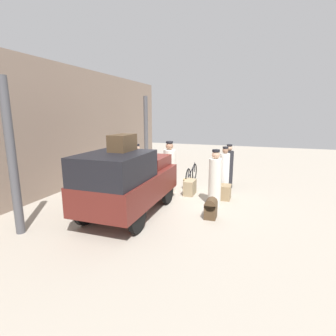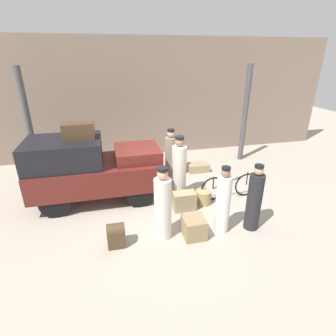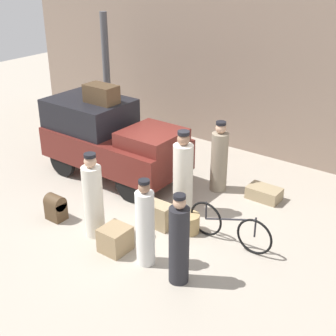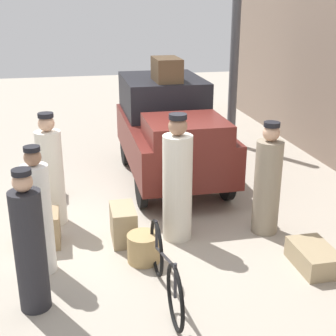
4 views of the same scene
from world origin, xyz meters
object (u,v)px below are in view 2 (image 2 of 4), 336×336
(porter_lifting_near_truck, at_px, (179,170))
(trunk_on_truck_roof, at_px, (78,131))
(suitcase_tan_flat, at_px, (116,235))
(porter_carrying_trunk, at_px, (254,200))
(trunk_large_brown, at_px, (198,167))
(suitcase_small_leather, at_px, (184,201))
(truck, at_px, (91,167))
(conductor_in_dark_uniform, at_px, (163,207))
(porter_standing_middle, at_px, (223,203))
(bicycle, at_px, (230,186))
(porter_with_bicycle, at_px, (171,156))
(suitcase_black_upright, at_px, (194,227))
(wicker_basket, at_px, (203,197))

(porter_lifting_near_truck, relative_size, trunk_on_truck_roof, 2.33)
(suitcase_tan_flat, bearing_deg, porter_carrying_trunk, -1.72)
(porter_carrying_trunk, height_order, trunk_large_brown, porter_carrying_trunk)
(suitcase_small_leather, bearing_deg, trunk_large_brown, 62.28)
(truck, relative_size, porter_carrying_trunk, 2.14)
(truck, bearing_deg, suitcase_tan_flat, -77.43)
(trunk_on_truck_roof, bearing_deg, conductor_in_dark_uniform, -50.61)
(suitcase_tan_flat, bearing_deg, truck, 102.57)
(porter_standing_middle, bearing_deg, trunk_large_brown, 79.35)
(bicycle, xyz_separation_m, porter_carrying_trunk, (-0.13, -1.46, 0.39))
(suitcase_tan_flat, bearing_deg, trunk_large_brown, 47.61)
(porter_lifting_near_truck, height_order, porter_with_bicycle, porter_lifting_near_truck)
(conductor_in_dark_uniform, xyz_separation_m, suitcase_small_leather, (0.80, 0.98, -0.54))
(porter_with_bicycle, height_order, suitcase_small_leather, porter_with_bicycle)
(truck, height_order, porter_lifting_near_truck, porter_lifting_near_truck)
(suitcase_small_leather, height_order, trunk_on_truck_roof, trunk_on_truck_roof)
(trunk_large_brown, bearing_deg, bicycle, -82.91)
(trunk_on_truck_roof, bearing_deg, suitcase_tan_flat, -72.43)
(porter_standing_middle, xyz_separation_m, suitcase_black_upright, (-0.69, -0.05, -0.52))
(porter_lifting_near_truck, distance_m, trunk_large_brown, 2.04)
(bicycle, distance_m, trunk_on_truck_roof, 4.44)
(trunk_on_truck_roof, bearing_deg, porter_carrying_trunk, -30.72)
(truck, xyz_separation_m, suitcase_black_upright, (2.24, -2.31, -0.76))
(conductor_in_dark_uniform, bearing_deg, wicker_basket, 39.53)
(porter_lifting_near_truck, xyz_separation_m, porter_carrying_trunk, (1.27, -1.92, -0.08))
(porter_lifting_near_truck, distance_m, conductor_in_dark_uniform, 1.95)
(porter_with_bicycle, distance_m, trunk_on_truck_roof, 3.13)
(trunk_large_brown, bearing_deg, suitcase_tan_flat, -132.39)
(suitcase_black_upright, bearing_deg, porter_lifting_near_truck, 84.73)
(porter_lifting_near_truck, height_order, suitcase_black_upright, porter_lifting_near_truck)
(truck, height_order, porter_with_bicycle, truck)
(wicker_basket, height_order, trunk_large_brown, wicker_basket)
(porter_carrying_trunk, distance_m, trunk_large_brown, 3.52)
(porter_with_bicycle, bearing_deg, bicycle, -53.46)
(suitcase_black_upright, bearing_deg, bicycle, 42.58)
(truck, distance_m, trunk_large_brown, 3.84)
(porter_carrying_trunk, bearing_deg, bicycle, 84.96)
(truck, xyz_separation_m, wicker_basket, (2.97, -0.97, -0.81))
(conductor_in_dark_uniform, bearing_deg, bicycle, 29.58)
(suitcase_black_upright, relative_size, suitcase_tan_flat, 0.93)
(suitcase_tan_flat, distance_m, trunk_large_brown, 4.56)
(porter_lifting_near_truck, relative_size, trunk_large_brown, 2.48)
(wicker_basket, distance_m, suitcase_small_leather, 0.65)
(trunk_on_truck_roof, bearing_deg, trunk_large_brown, 16.90)
(truck, distance_m, suitcase_black_upright, 3.30)
(conductor_in_dark_uniform, distance_m, trunk_on_truck_roof, 3.04)
(suitcase_black_upright, bearing_deg, porter_with_bicycle, 85.37)
(bicycle, distance_m, porter_standing_middle, 1.71)
(bicycle, relative_size, porter_lifting_near_truck, 0.96)
(suitcase_black_upright, bearing_deg, suitcase_tan_flat, 177.10)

